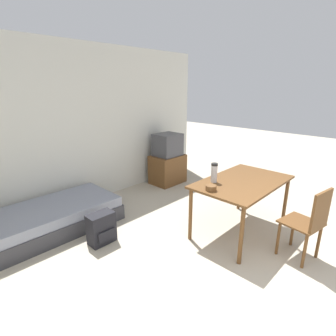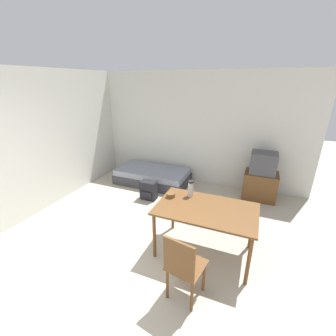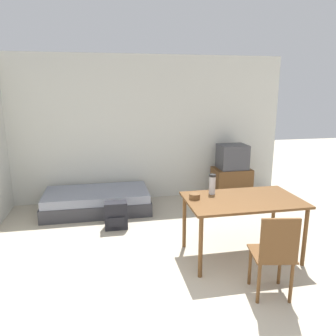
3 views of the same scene
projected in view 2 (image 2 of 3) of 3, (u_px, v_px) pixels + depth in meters
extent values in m
plane|color=#B2A893|center=(96.00, 298.00, 2.73)|extent=(20.00, 20.00, 0.00)
cube|color=silver|center=(191.00, 129.00, 5.54)|extent=(5.62, 0.06, 2.70)
cube|color=silver|center=(57.00, 138.00, 4.70)|extent=(0.06, 4.80, 2.70)
cube|color=#333338|center=(153.00, 178.00, 5.77)|extent=(1.82, 0.95, 0.23)
cube|color=gray|center=(152.00, 172.00, 5.70)|extent=(1.76, 0.92, 0.14)
cube|color=brown|center=(260.00, 186.00, 4.95)|extent=(0.69, 0.51, 0.61)
cube|color=#424247|center=(263.00, 163.00, 4.75)|extent=(0.52, 0.45, 0.46)
cube|color=black|center=(263.00, 166.00, 4.57)|extent=(0.43, 0.01, 0.36)
cube|color=brown|center=(206.00, 209.00, 3.20)|extent=(1.42, 0.87, 0.03)
cylinder|color=brown|center=(154.00, 236.00, 3.25)|extent=(0.05, 0.05, 0.74)
cylinder|color=brown|center=(249.00, 261.00, 2.79)|extent=(0.05, 0.05, 0.74)
cylinder|color=brown|center=(173.00, 210.00, 3.89)|extent=(0.05, 0.05, 0.74)
cylinder|color=brown|center=(252.00, 227.00, 3.44)|extent=(0.05, 0.05, 0.74)
cube|color=brown|center=(186.00, 265.00, 2.63)|extent=(0.47, 0.47, 0.02)
cube|color=brown|center=(179.00, 259.00, 2.39)|extent=(0.37, 0.10, 0.46)
cylinder|color=brown|center=(204.00, 276.00, 2.76)|extent=(0.04, 0.04, 0.44)
cylinder|color=brown|center=(181.00, 265.00, 2.92)|extent=(0.04, 0.04, 0.44)
cylinder|color=brown|center=(192.00, 297.00, 2.50)|extent=(0.04, 0.04, 0.44)
cylinder|color=brown|center=(167.00, 283.00, 2.66)|extent=(0.04, 0.04, 0.44)
cylinder|color=#B7B7BC|center=(191.00, 189.00, 3.48)|extent=(0.08, 0.08, 0.26)
cylinder|color=black|center=(191.00, 182.00, 3.44)|extent=(0.09, 0.09, 0.03)
cylinder|color=brown|center=(171.00, 195.00, 3.49)|extent=(0.13, 0.13, 0.07)
cube|color=black|center=(149.00, 190.00, 4.95)|extent=(0.35, 0.21, 0.42)
cube|color=black|center=(146.00, 195.00, 4.87)|extent=(0.24, 0.03, 0.15)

